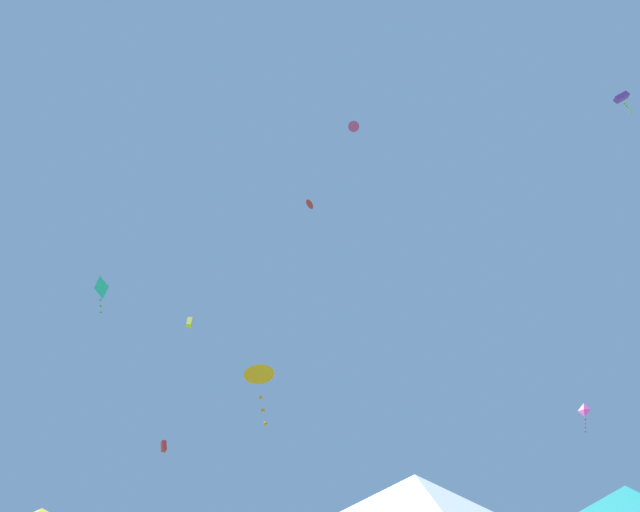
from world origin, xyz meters
The scene contains 10 objects.
canopy_tent_white centered at (2.67, 7.56, 3.23)m, with size 3.55×3.55×3.80m.
canopy_tent_teal centered at (7.07, 6.21, 2.89)m, with size 3.18×3.18×3.40m.
kite_red_delta centered at (0.59, 26.42, 25.53)m, with size 0.74×0.89×0.66m.
kite_yellow_box centered at (-5.38, 17.79, 12.05)m, with size 0.27×0.50×0.61m.
kite_orange_delta centered at (-1.36, 9.33, 6.81)m, with size 1.14×1.13×1.73m.
kite_magenta_diamond centered at (16.52, 24.22, 9.76)m, with size 0.67×0.66×1.57m.
kite_magenta_delta centered at (3.29, 20.31, 27.64)m, with size 0.90×0.82×0.55m.
kite_cyan_diamond centered at (-11.61, 22.29, 15.96)m, with size 0.82×0.77×2.09m.
kite_red_box centered at (-7.18, 24.07, 7.56)m, with size 0.46×0.54×0.64m.
kite_purple_box centered at (17.74, 14.35, 24.76)m, with size 0.90×0.54×1.87m.
Camera 1 is at (-0.35, -6.27, 1.75)m, focal length 30.18 mm.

